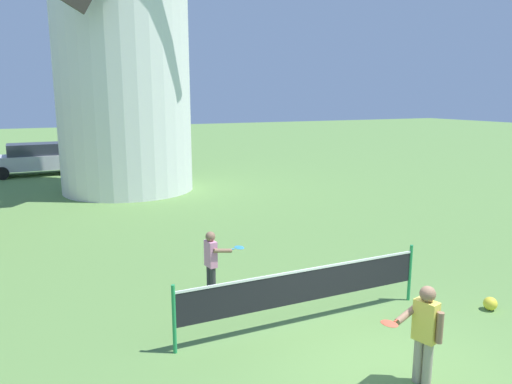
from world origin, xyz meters
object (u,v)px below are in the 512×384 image
Objects in this scene: player_far at (212,259)px; windmill at (120,8)px; tennis_net at (306,286)px; stray_ball at (490,304)px; parked_car_blue at (141,153)px; parked_car_silver at (34,159)px; player_near at (424,330)px.

windmill is at bearing 87.18° from player_far.
stray_ball is (3.34, -0.98, -0.56)m from tennis_net.
player_far reaches higher than tennis_net.
parked_car_blue is (1.83, 6.22, -6.39)m from windmill.
player_far is at bearing -80.62° from parked_car_silver.
parked_car_blue is at bearing 87.70° from player_near.
parked_car_blue reaches higher than tennis_net.
player_near is at bearing -92.30° from parked_car_blue.
parked_car_blue is at bearing 82.36° from player_far.
parked_car_silver is (-4.43, 21.66, 0.01)m from player_near.
player_near is 5.71× the size of stray_ball.
player_far is 17.83m from parked_car_silver.
stray_ball is at bearing -16.34° from tennis_net.
player_near is 22.11m from parked_car_silver.
parked_car_silver is (-3.48, 5.90, -6.39)m from windmill.
windmill is at bearing 93.43° from player_near.
tennis_net is (0.44, -13.55, -6.52)m from windmill.
tennis_net is at bearing -61.28° from player_far.
player_far is 5.22× the size of stray_ball.
player_far is 0.31× the size of parked_car_blue.
windmill is 13.38m from player_far.
parked_car_blue reaches higher than player_far.
tennis_net is 19.82m from parked_car_blue.
windmill is 9.96× the size of player_near.
player_near is (0.94, -15.76, -6.41)m from windmill.
tennis_net is at bearing 102.81° from player_near.
tennis_net reaches higher than stray_ball.
parked_car_silver is 1.04× the size of parked_car_blue.
parked_car_silver reaches higher than tennis_net.
windmill reaches higher than player_far.
stray_ball is (3.79, -14.53, -7.08)m from windmill.
windmill is 15.05m from tennis_net.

